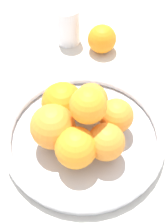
# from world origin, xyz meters

# --- Properties ---
(ground_plane) EXTENTS (4.00, 4.00, 0.00)m
(ground_plane) POSITION_xyz_m (0.00, 0.00, 0.00)
(ground_plane) COLOR beige
(fruit_bowl) EXTENTS (0.32, 0.32, 0.03)m
(fruit_bowl) POSITION_xyz_m (0.00, 0.00, 0.02)
(fruit_bowl) COLOR silver
(fruit_bowl) RESTS_ON ground_plane
(orange_pile) EXTENTS (0.18, 0.18, 0.12)m
(orange_pile) POSITION_xyz_m (-0.01, 0.01, 0.07)
(orange_pile) COLOR orange
(orange_pile) RESTS_ON fruit_bowl
(stray_orange) EXTENTS (0.07, 0.07, 0.07)m
(stray_orange) POSITION_xyz_m (0.27, 0.08, 0.04)
(stray_orange) COLOR orange
(stray_orange) RESTS_ON ground_plane
(drinking_glass) EXTENTS (0.06, 0.06, 0.10)m
(drinking_glass) POSITION_xyz_m (0.26, 0.17, 0.05)
(drinking_glass) COLOR white
(drinking_glass) RESTS_ON ground_plane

